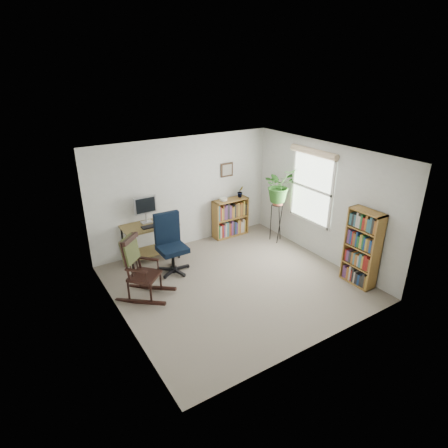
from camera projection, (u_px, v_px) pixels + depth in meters
floor at (235, 283)px, 6.97m from camera, size 4.20×4.00×0.00m
ceiling at (237, 155)px, 6.02m from camera, size 4.20×4.00×0.00m
wall_back at (184, 193)px, 8.05m from camera, size 4.20×0.00×2.40m
wall_front at (321, 274)px, 4.94m from camera, size 4.20×0.00×2.40m
wall_left at (117, 254)px, 5.46m from camera, size 0.00×4.00×2.40m
wall_right at (323, 202)px, 7.53m from camera, size 0.00×4.00×2.40m
window at (311, 189)px, 7.66m from camera, size 0.12×1.20×1.50m
desk at (151, 242)px, 7.66m from camera, size 1.09×0.60×0.78m
monitor at (146, 210)px, 7.51m from camera, size 0.46×0.16×0.56m
keyboard at (152, 226)px, 7.41m from camera, size 0.40×0.15×0.02m
office_chair at (172, 244)px, 7.11m from camera, size 0.68×0.68×1.19m
rocking_chair at (144, 268)px, 6.34m from camera, size 1.10×1.13×1.15m
low_bookshelf at (230, 218)px, 8.73m from camera, size 0.85×0.28×0.90m
tall_bookshelf at (362, 248)px, 6.70m from camera, size 0.27×0.63×1.44m
plant_stand at (277, 220)px, 8.44m from camera, size 0.33×0.33×1.03m
spider_plant at (280, 169)px, 7.97m from camera, size 1.69×1.88×1.47m
potted_plant_small at (240, 195)px, 8.68m from camera, size 0.13×0.24×0.11m
framed_picture at (227, 170)px, 8.41m from camera, size 0.32×0.04×0.32m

